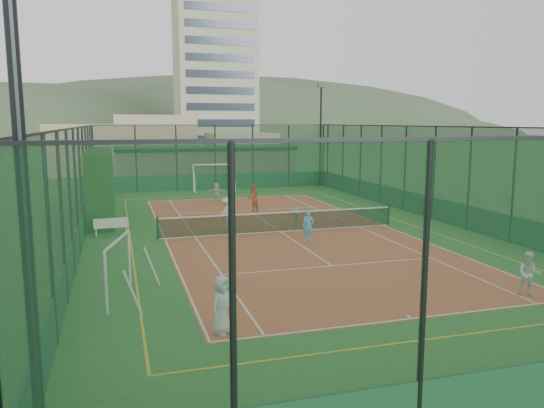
{
  "coord_description": "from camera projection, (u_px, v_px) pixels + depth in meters",
  "views": [
    {
      "loc": [
        -7.46,
        -23.86,
        5.25
      ],
      "look_at": [
        -0.1,
        1.08,
        1.2
      ],
      "focal_mm": 35.0,
      "sensor_mm": 36.0,
      "label": 1
    }
  ],
  "objects": [
    {
      "name": "coach",
      "position": [
        253.0,
        198.0,
        31.06
      ],
      "size": [
        0.98,
        0.93,
        1.6
      ],
      "primitive_type": "imported",
      "rotation": [
        0.0,
        0.0,
        3.69
      ],
      "color": "red",
      "rests_on": "court_slab"
    },
    {
      "name": "perimeter_fence",
      "position": [
        280.0,
        180.0,
        25.12
      ],
      "size": [
        18.12,
        34.12,
        5.0
      ],
      "primitive_type": null,
      "color": "#11341E",
      "rests_on": "ground"
    },
    {
      "name": "white_bench",
      "position": [
        111.0,
        226.0,
        24.65
      ],
      "size": [
        1.57,
        0.52,
        0.87
      ],
      "primitive_type": null,
      "rotation": [
        0.0,
        0.0,
        0.06
      ],
      "color": "white",
      "rests_on": "ground"
    },
    {
      "name": "child_far_left",
      "position": [
        226.0,
        212.0,
        26.46
      ],
      "size": [
        1.1,
        1.06,
        1.5
      ],
      "primitive_type": "imported",
      "rotation": [
        0.0,
        0.0,
        3.86
      ],
      "color": "white",
      "rests_on": "court_slab"
    },
    {
      "name": "child_far_back",
      "position": [
        217.0,
        192.0,
        34.86
      ],
      "size": [
        1.24,
        0.66,
        1.28
      ],
      "primitive_type": "imported",
      "rotation": [
        0.0,
        0.0,
        2.89
      ],
      "color": "silver",
      "rests_on": "court_slab"
    },
    {
      "name": "child_near_mid",
      "position": [
        308.0,
        226.0,
        23.1
      ],
      "size": [
        0.58,
        0.44,
        1.44
      ],
      "primitive_type": "imported",
      "rotation": [
        0.0,
        0.0,
        -0.19
      ],
      "color": "#4FA7E1",
      "rests_on": "court_slab"
    },
    {
      "name": "child_near_right",
      "position": [
        529.0,
        274.0,
        15.99
      ],
      "size": [
        0.84,
        0.82,
        1.37
      ],
      "primitive_type": "imported",
      "rotation": [
        0.0,
        0.0,
        -0.66
      ],
      "color": "silver",
      "rests_on": "court_slab"
    },
    {
      "name": "distant_hills",
      "position": [
        139.0,
        138.0,
        167.65
      ],
      "size": [
        200.0,
        60.0,
        24.0
      ],
      "primitive_type": null,
      "color": "#384C33",
      "rests_on": "ground"
    },
    {
      "name": "hedge_left",
      "position": [
        101.0,
        184.0,
        28.95
      ],
      "size": [
        1.27,
        8.49,
        3.72
      ],
      "primitive_type": "cube",
      "color": "black",
      "rests_on": "ground"
    },
    {
      "name": "tennis_balls",
      "position": [
        256.0,
        228.0,
        26.32
      ],
      "size": [
        4.1,
        0.84,
        0.07
      ],
      "color": "#CCE033",
      "rests_on": "court_slab"
    },
    {
      "name": "child_far_right",
      "position": [
        296.0,
        214.0,
        26.88
      ],
      "size": [
        0.72,
        0.41,
        1.16
      ],
      "primitive_type": "imported",
      "rotation": [
        0.0,
        0.0,
        3.34
      ],
      "color": "silver",
      "rests_on": "court_slab"
    },
    {
      "name": "futsal_goal_far",
      "position": [
        214.0,
        178.0,
        40.42
      ],
      "size": [
        3.17,
        1.07,
        2.02
      ],
      "primitive_type": null,
      "rotation": [
        0.0,
        0.0,
        -0.05
      ],
      "color": "white",
      "rests_on": "ground"
    },
    {
      "name": "futsal_goal_near",
      "position": [
        119.0,
        270.0,
        15.74
      ],
      "size": [
        2.87,
        1.48,
        1.78
      ],
      "primitive_type": null,
      "rotation": [
        0.0,
        0.0,
        1.31
      ],
      "color": "white",
      "rests_on": "ground"
    },
    {
      "name": "clubhouse",
      "position": [
        205.0,
        164.0,
        46.11
      ],
      "size": [
        15.2,
        7.2,
        3.15
      ],
      "primitive_type": null,
      "color": "tan",
      "rests_on": "ground"
    },
    {
      "name": "ground",
      "position": [
        280.0,
        232.0,
        25.5
      ],
      "size": [
        300.0,
        300.0,
        0.0
      ],
      "primitive_type": "plane",
      "color": "#265C1F",
      "rests_on": "ground"
    },
    {
      "name": "court_slab",
      "position": [
        280.0,
        232.0,
        25.5
      ],
      "size": [
        11.17,
        23.97,
        0.01
      ],
      "primitive_type": "cube",
      "color": "#BB4629",
      "rests_on": "ground"
    },
    {
      "name": "floodlight_sw",
      "position": [
        25.0,
        211.0,
        6.73
      ],
      "size": [
        0.6,
        0.26,
        8.25
      ],
      "primitive_type": null,
      "color": "black",
      "rests_on": "ground"
    },
    {
      "name": "apartment_tower",
      "position": [
        215.0,
        72.0,
        104.26
      ],
      "size": [
        15.0,
        12.0,
        30.0
      ],
      "primitive_type": "cube",
      "color": "beige",
      "rests_on": "ground"
    },
    {
      "name": "child_near_left",
      "position": [
        222.0,
        305.0,
        13.15
      ],
      "size": [
        0.86,
        0.83,
        1.48
      ],
      "primitive_type": "imported",
      "rotation": [
        0.0,
        0.0,
        0.72
      ],
      "color": "white",
      "rests_on": "court_slab"
    },
    {
      "name": "tennis_net",
      "position": [
        280.0,
        221.0,
        25.42
      ],
      "size": [
        11.67,
        0.12,
        1.06
      ],
      "primitive_type": null,
      "color": "black",
      "rests_on": "ground"
    },
    {
      "name": "floodlight_ne",
      "position": [
        321.0,
        136.0,
        43.0
      ],
      "size": [
        0.6,
        0.26,
        8.25
      ],
      "primitive_type": null,
      "color": "black",
      "rests_on": "ground"
    }
  ]
}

